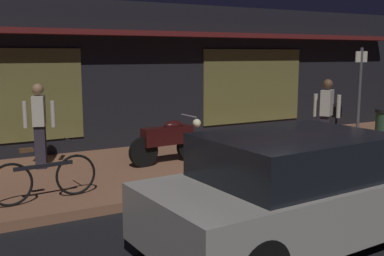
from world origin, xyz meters
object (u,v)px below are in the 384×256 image
object	(u,v)px
motorcycle	(169,139)
parked_car_near	(299,190)
person_bystander	(326,114)
person_photographer	(39,124)
bicycle_parked	(44,178)
sign_post	(360,85)

from	to	relation	value
motorcycle	parked_car_near	distance (m)	4.17
person_bystander	person_photographer	bearing A→B (deg)	164.89
bicycle_parked	sign_post	distance (m)	9.35
person_bystander	parked_car_near	size ratio (longest dim) A/B	0.40
person_bystander	sign_post	distance (m)	3.11
person_photographer	sign_post	distance (m)	8.72
motorcycle	sign_post	world-z (taller)	sign_post
person_photographer	motorcycle	bearing A→B (deg)	-19.82
motorcycle	sign_post	bearing A→B (deg)	6.39
sign_post	parked_car_near	bearing A→B (deg)	-143.33
person_photographer	parked_car_near	distance (m)	5.48
motorcycle	person_bystander	world-z (taller)	person_bystander
parked_car_near	bicycle_parked	bearing A→B (deg)	131.41
person_photographer	sign_post	bearing A→B (deg)	-1.01
motorcycle	sign_post	distance (m)	6.41
person_bystander	parked_car_near	distance (m)	5.15
person_bystander	motorcycle	bearing A→B (deg)	168.12
bicycle_parked	sign_post	world-z (taller)	sign_post
person_bystander	bicycle_parked	bearing A→B (deg)	-175.20
person_photographer	bicycle_parked	bearing A→B (deg)	-99.82
parked_car_near	person_bystander	bearing A→B (deg)	41.56
motorcycle	person_photographer	xyz separation A→B (m)	(-2.39, 0.86, 0.38)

